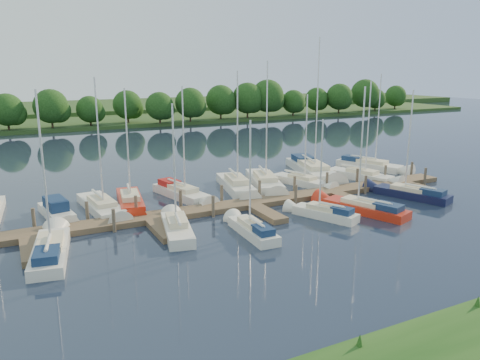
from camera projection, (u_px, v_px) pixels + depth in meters
name	position (u px, v px, depth m)	size (l,w,h in m)	color
ground	(306.00, 238.00, 30.15)	(260.00, 260.00, 0.00)	#192032
dock	(253.00, 206.00, 36.44)	(40.00, 6.00, 0.40)	#4E412C
mooring_pilings	(246.00, 197.00, 37.32)	(38.24, 2.84, 2.00)	#473D33
far_shore	(95.00, 120.00, 95.14)	(180.00, 30.00, 0.60)	#23441A
distant_hill	(77.00, 108.00, 116.74)	(220.00, 40.00, 1.40)	#365123
treeline	(116.00, 105.00, 83.44)	(146.08, 9.70, 8.32)	#38281C
motorboat	(57.00, 213.00, 34.13)	(2.27, 5.61, 1.77)	silver
sailboat_n_2	(103.00, 208.00, 35.58)	(2.66, 8.30, 10.38)	silver
sailboat_n_3	(131.00, 203.00, 36.90)	(2.74, 7.53, 9.62)	red
sailboat_n_4	(182.00, 194.00, 39.33)	(3.20, 7.58, 9.64)	silver
sailboat_n_5	(237.00, 187.00, 41.68)	(3.38, 8.52, 10.91)	silver
sailboat_n_6	(265.00, 183.00, 43.16)	(4.47, 9.25, 11.69)	silver
sailboat_n_7	(303.00, 182.00, 43.62)	(3.26, 6.80, 8.68)	silver
sailboat_n_8	(313.00, 171.00, 48.10)	(5.01, 11.23, 14.03)	silver
sailboat_n_9	(363.00, 177.00, 45.73)	(3.89, 7.70, 9.84)	silver
sailboat_n_10	(371.00, 166.00, 50.43)	(4.54, 8.11, 10.44)	silver
sailboat_s_0	(51.00, 251.00, 27.23)	(2.96, 7.87, 9.92)	silver
sailboat_s_1	(177.00, 229.00, 30.96)	(2.84, 6.88, 8.93)	silver
sailboat_s_2	(252.00, 230.00, 30.68)	(1.67, 6.05, 7.82)	silver
sailboat_s_3	(323.00, 214.00, 34.09)	(3.23, 5.63, 7.51)	silver
sailboat_s_4	(362.00, 208.00, 35.45)	(3.86, 7.65, 9.72)	red
sailboat_s_5	(409.00, 194.00, 39.43)	(3.76, 7.25, 9.29)	#101536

